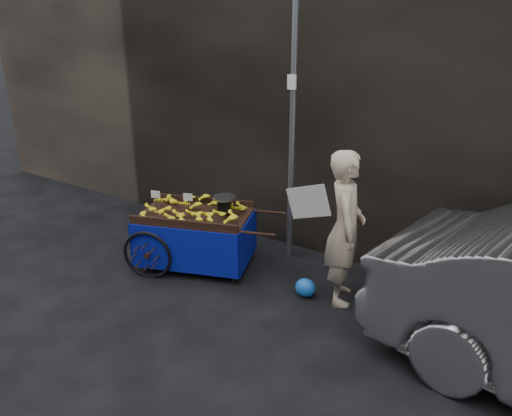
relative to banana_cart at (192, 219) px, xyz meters
The scene contains 6 objects.
ground 1.00m from the banana_cart, 28.08° to the right, with size 80.00×80.00×0.00m, color black.
building_wall 3.09m from the banana_cart, 64.93° to the left, with size 13.50×2.00×5.00m.
street_pole 1.90m from the banana_cart, 44.65° to the left, with size 0.12×0.10×4.00m.
banana_cart is the anchor object (origin of this frame).
vendor 2.08m from the banana_cart, ahead, with size 1.00×0.79×1.84m.
plastic_bag 1.76m from the banana_cart, ahead, with size 0.26×0.21×0.23m, color blue.
Camera 1 is at (3.36, -4.27, 3.23)m, focal length 35.00 mm.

